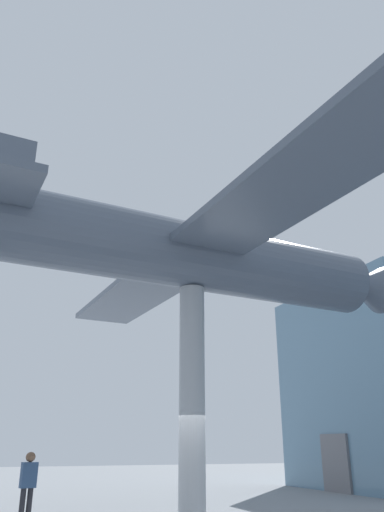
# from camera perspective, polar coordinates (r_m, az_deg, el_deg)

# --- Properties ---
(support_pylon_central) EXTENTS (0.62, 0.62, 5.62)m
(support_pylon_central) POSITION_cam_1_polar(r_m,az_deg,el_deg) (12.28, 0.00, -16.33)
(support_pylon_central) COLOR #999EA3
(support_pylon_central) RESTS_ON ground_plane
(suspended_airplane) EXTENTS (15.82, 12.69, 3.07)m
(suspended_airplane) POSITION_cam_1_polar(r_m,az_deg,el_deg) (13.23, 1.19, -0.16)
(suspended_airplane) COLOR #4C5666
(suspended_airplane) RESTS_ON support_pylon_central
(visitor_person) EXTENTS (0.30, 0.44, 1.68)m
(visitor_person) POSITION_cam_1_polar(r_m,az_deg,el_deg) (14.89, -18.23, -23.26)
(visitor_person) COLOR #232328
(visitor_person) RESTS_ON ground_plane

